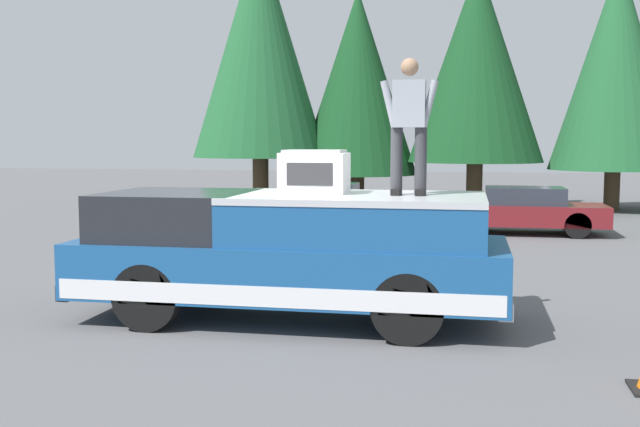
{
  "coord_description": "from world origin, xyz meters",
  "views": [
    {
      "loc": [
        -9.61,
        -2.22,
        2.35
      ],
      "look_at": [
        0.28,
        -0.28,
        1.35
      ],
      "focal_mm": 42.32,
      "sensor_mm": 36.0,
      "label": 1
    }
  ],
  "objects_px": {
    "person_on_truck_bed": "(409,123)",
    "parked_car_maroon": "(521,210)",
    "compressor_unit": "(315,172)",
    "parked_car_black": "(319,205)",
    "pickup_truck": "(290,253)"
  },
  "relations": [
    {
      "from": "person_on_truck_bed",
      "to": "parked_car_maroon",
      "type": "distance_m",
      "value": 10.22
    },
    {
      "from": "person_on_truck_bed",
      "to": "parked_car_maroon",
      "type": "bearing_deg",
      "value": -11.81
    },
    {
      "from": "compressor_unit",
      "to": "parked_car_black",
      "type": "distance_m",
      "value": 10.6
    },
    {
      "from": "parked_car_black",
      "to": "parked_car_maroon",
      "type": "bearing_deg",
      "value": -96.79
    },
    {
      "from": "parked_car_maroon",
      "to": "pickup_truck",
      "type": "bearing_deg",
      "value": 160.12
    },
    {
      "from": "compressor_unit",
      "to": "person_on_truck_bed",
      "type": "distance_m",
      "value": 1.37
    },
    {
      "from": "pickup_truck",
      "to": "parked_car_black",
      "type": "bearing_deg",
      "value": 9.22
    },
    {
      "from": "person_on_truck_bed",
      "to": "parked_car_black",
      "type": "distance_m",
      "value": 11.1
    },
    {
      "from": "parked_car_maroon",
      "to": "compressor_unit",
      "type": "bearing_deg",
      "value": 161.4
    },
    {
      "from": "parked_car_maroon",
      "to": "person_on_truck_bed",
      "type": "bearing_deg",
      "value": 168.19
    },
    {
      "from": "pickup_truck",
      "to": "compressor_unit",
      "type": "relative_size",
      "value": 6.6
    },
    {
      "from": "parked_car_maroon",
      "to": "parked_car_black",
      "type": "bearing_deg",
      "value": 83.21
    },
    {
      "from": "parked_car_maroon",
      "to": "parked_car_black",
      "type": "height_order",
      "value": "same"
    },
    {
      "from": "person_on_truck_bed",
      "to": "parked_car_maroon",
      "type": "relative_size",
      "value": 0.41
    },
    {
      "from": "pickup_truck",
      "to": "parked_car_maroon",
      "type": "relative_size",
      "value": 1.35
    }
  ]
}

